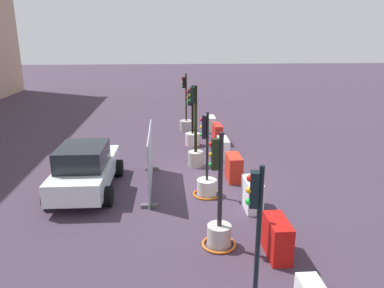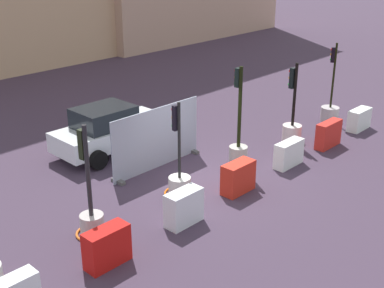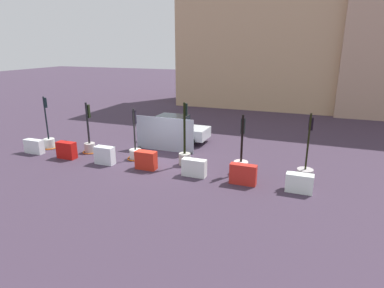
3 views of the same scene
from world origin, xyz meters
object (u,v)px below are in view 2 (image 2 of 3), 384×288
object	(u,v)px
traffic_light_5	(330,109)
car_white_van	(110,129)
construction_barrier_2	(184,208)
construction_barrier_3	(238,177)
traffic_light_3	(238,144)
construction_barrier_1	(107,247)
traffic_light_1	(91,215)
traffic_light_2	(179,180)
construction_barrier_4	(289,154)
construction_barrier_5	(328,134)
traffic_light_4	(292,126)
construction_barrier_6	(359,119)

from	to	relation	value
traffic_light_5	car_white_van	bearing A→B (deg)	154.47
construction_barrier_2	construction_barrier_3	xyz separation A→B (m)	(2.29, 0.10, -0.01)
traffic_light_3	construction_barrier_1	distance (m)	6.36
traffic_light_1	traffic_light_2	distance (m)	2.95
construction_barrier_3	construction_barrier_4	world-z (taller)	construction_barrier_3
construction_barrier_5	car_white_van	xyz separation A→B (m)	(-5.37, 5.09, 0.33)
construction_barrier_5	car_white_van	world-z (taller)	car_white_van
construction_barrier_1	traffic_light_2	bearing A→B (deg)	19.23
traffic_light_5	construction_barrier_3	xyz separation A→B (m)	(-7.26, -1.22, -0.04)
traffic_light_4	construction_barrier_1	bearing A→B (deg)	-172.41
traffic_light_5	construction_barrier_6	distance (m)	1.33
construction_barrier_4	construction_barrier_5	distance (m)	2.28
traffic_light_2	construction_barrier_1	size ratio (longest dim) A/B	2.61
construction_barrier_3	car_white_van	bearing A→B (deg)	96.84
traffic_light_5	car_white_van	world-z (taller)	traffic_light_5
construction_barrier_5	construction_barrier_6	distance (m)	2.32
traffic_light_4	traffic_light_5	world-z (taller)	traffic_light_5
traffic_light_3	car_white_van	world-z (taller)	traffic_light_3
construction_barrier_5	construction_barrier_4	bearing A→B (deg)	177.79
traffic_light_3	traffic_light_2	bearing A→B (deg)	-177.58
traffic_light_3	traffic_light_4	world-z (taller)	traffic_light_3
traffic_light_5	construction_barrier_5	bearing A→B (deg)	-151.65
construction_barrier_1	construction_barrier_4	bearing A→B (deg)	0.56
traffic_light_1	traffic_light_5	bearing A→B (deg)	0.30
traffic_light_4	traffic_light_2	bearing A→B (deg)	-179.95
construction_barrier_4	construction_barrier_6	bearing A→B (deg)	-0.75
traffic_light_1	construction_barrier_5	bearing A→B (deg)	-8.14
traffic_light_2	construction_barrier_4	size ratio (longest dim) A/B	2.40
traffic_light_4	traffic_light_5	size ratio (longest dim) A/B	0.91
construction_barrier_6	traffic_light_5	bearing A→B (deg)	82.90
traffic_light_5	construction_barrier_1	bearing A→B (deg)	-173.68
traffic_light_3	traffic_light_4	xyz separation A→B (m)	(2.88, -0.11, -0.13)
traffic_light_4	car_white_van	size ratio (longest dim) A/B	0.70
construction_barrier_6	car_white_van	xyz separation A→B (m)	(-7.69, 5.07, 0.39)
construction_barrier_2	construction_barrier_4	bearing A→B (deg)	0.87
traffic_light_2	car_white_van	bearing A→B (deg)	80.73
construction_barrier_2	traffic_light_2	bearing A→B (deg)	48.65
construction_barrier_1	construction_barrier_3	world-z (taller)	same
traffic_light_3	construction_barrier_1	size ratio (longest dim) A/B	3.05
traffic_light_4	construction_barrier_5	size ratio (longest dim) A/B	2.43
construction_barrier_3	car_white_van	xyz separation A→B (m)	(-0.60, 4.97, 0.33)
construction_barrier_1	construction_barrier_2	size ratio (longest dim) A/B	1.02
traffic_light_1	traffic_light_2	xyz separation A→B (m)	(2.95, -0.05, -0.09)
construction_barrier_2	construction_barrier_3	distance (m)	2.30
traffic_light_4	construction_barrier_1	xyz separation A→B (m)	(-9.10, -1.21, -0.10)
construction_barrier_1	construction_barrier_4	distance (m)	7.19
traffic_light_3	construction_barrier_1	xyz separation A→B (m)	(-6.22, -1.32, -0.23)
traffic_light_2	construction_barrier_6	distance (m)	8.41
traffic_light_5	construction_barrier_4	size ratio (longest dim) A/B	2.72
traffic_light_1	construction_barrier_3	xyz separation A→B (m)	(4.18, -1.16, -0.08)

